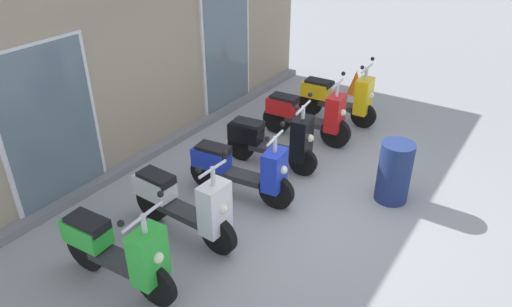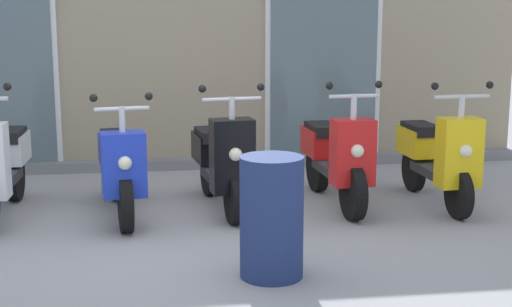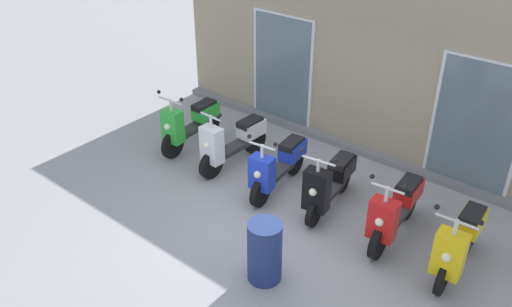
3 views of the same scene
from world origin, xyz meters
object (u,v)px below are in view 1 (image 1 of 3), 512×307
Objects in this scene: scooter_white at (185,204)px; scooter_blue at (241,169)px; scooter_yellow at (339,97)px; scooter_red at (307,115)px; traffic_cone at (356,82)px; trash_bin at (394,172)px; scooter_green at (118,250)px; scooter_black at (274,140)px.

scooter_white is 1.10m from scooter_blue.
scooter_blue is (1.10, -0.09, -0.03)m from scooter_white.
scooter_blue is at bearing 178.80° from scooter_yellow.
scooter_red is at bearing -0.26° from scooter_white.
trash_bin is (-3.44, -2.04, 0.19)m from traffic_cone.
scooter_yellow is 1.55m from traffic_cone.
scooter_blue is 1.06× the size of scooter_yellow.
scooter_red is at bearing 172.15° from scooter_yellow.
scooter_green is 1.03× the size of scooter_black.
trash_bin reaches higher than traffic_cone.
scooter_black is at bearing -0.85° from scooter_white.
scooter_green is 3.14m from scooter_black.
scooter_black is at bearing 176.74° from scooter_yellow.
traffic_cone is (2.50, 0.15, -0.22)m from scooter_red.
scooter_green is 3.06× the size of traffic_cone.
scooter_red reaches higher than scooter_black.
scooter_red is at bearing 1.98° from scooter_blue.
scooter_blue is 1.07× the size of scooter_black.
scooter_white is (1.08, -0.01, -0.02)m from scooter_green.
scooter_green reaches higher than scooter_yellow.
scooter_red is 1.07× the size of scooter_yellow.
scooter_green is 1.08m from scooter_white.
scooter_white reaches higher than traffic_cone.
trash_bin is (2.25, -1.90, -0.05)m from scooter_white.
scooter_blue is at bearing -178.02° from scooter_red.
scooter_green is 3.84m from trash_bin.
scooter_black reaches higher than traffic_cone.
scooter_yellow is 2.99× the size of traffic_cone.
scooter_red is (3.20, -0.01, -0.01)m from scooter_white.
traffic_cone is at bearing 2.81° from scooter_blue.
scooter_black is at bearing 95.81° from trash_bin.
scooter_red is at bearing -0.28° from scooter_green.
scooter_yellow is at bearing -3.26° from scooter_black.
scooter_black is 0.99× the size of scooter_yellow.
scooter_black is at bearing -177.34° from traffic_cone.
scooter_black is at bearing -179.19° from scooter_red.
trash_bin is at bearing -84.19° from scooter_black.
scooter_yellow is (3.09, -0.06, 0.04)m from scooter_blue.
scooter_green is 0.96× the size of scooter_red.
scooter_green is 0.96× the size of scooter_white.
scooter_red is 1.01m from scooter_yellow.
scooter_green is 6.77m from traffic_cone.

